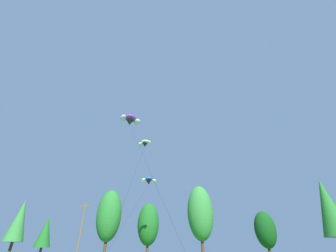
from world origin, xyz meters
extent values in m
cylinder|color=#472D19|center=(-39.84, 55.23, 1.68)|extent=(0.63, 0.63, 3.36)
cone|color=#2D7033|center=(-39.84, 55.23, 8.14)|extent=(4.44, 4.44, 9.57)
cone|color=#19561E|center=(-30.91, 53.51, 5.30)|extent=(3.45, 3.45, 6.22)
cylinder|color=#472D19|center=(-17.09, 55.87, 1.86)|extent=(0.66, 0.66, 3.73)
ellipsoid|color=#236628|center=(-17.09, 55.87, 9.03)|extent=(5.81, 5.81, 11.67)
cylinder|color=#472D19|center=(-7.31, 55.61, 1.43)|extent=(0.58, 0.58, 2.85)
ellipsoid|color=#19561E|center=(-7.31, 55.61, 6.91)|extent=(4.87, 4.87, 8.92)
cylinder|color=#472D19|center=(4.76, 56.50, 1.92)|extent=(0.68, 0.68, 3.85)
ellipsoid|color=#2D7033|center=(4.76, 56.50, 9.32)|extent=(5.94, 5.94, 12.04)
ellipsoid|color=#0F3D14|center=(17.82, 53.98, 5.43)|extent=(4.22, 4.22, 7.02)
cone|color=#236628|center=(29.98, 51.06, 9.29)|extent=(4.85, 4.85, 10.92)
cylinder|color=brown|center=(-16.65, 42.47, 4.75)|extent=(0.26, 0.26, 9.49)
cube|color=brown|center=(-16.65, 42.47, 8.89)|extent=(2.20, 0.14, 0.14)
ellipsoid|color=blue|center=(-5.41, 45.20, 14.33)|extent=(2.10, 1.87, 0.94)
ellipsoid|color=white|center=(-4.42, 45.66, 14.02)|extent=(1.28, 1.31, 1.07)
ellipsoid|color=white|center=(-6.40, 44.75, 14.02)|extent=(1.16, 1.31, 1.07)
cone|color=black|center=(-5.46, 45.31, 13.66)|extent=(1.30, 1.30, 0.84)
cylinder|color=black|center=(-5.00, 34.56, 7.21)|extent=(0.93, 21.50, 12.06)
ellipsoid|color=purple|center=(-5.27, 29.42, 19.20)|extent=(2.27, 2.21, 1.10)
ellipsoid|color=silver|center=(-4.39, 30.14, 18.88)|extent=(1.41, 1.39, 1.21)
ellipsoid|color=silver|center=(-6.15, 28.69, 18.88)|extent=(1.34, 1.46, 1.21)
cone|color=black|center=(-5.35, 29.52, 18.50)|extent=(1.44, 1.44, 0.88)
cylinder|color=black|center=(-1.14, 23.52, 9.84)|extent=(8.44, 12.01, 16.45)
ellipsoid|color=white|center=(-5.14, 38.77, 19.66)|extent=(1.87, 1.55, 0.81)
ellipsoid|color=silver|center=(-4.20, 38.41, 19.38)|extent=(1.01, 1.09, 0.95)
ellipsoid|color=silver|center=(-6.08, 39.12, 19.38)|extent=(1.12, 1.11, 0.95)
cone|color=black|center=(-5.10, 38.86, 19.04)|extent=(1.16, 1.16, 0.77)
cylinder|color=black|center=(-4.82, 31.33, 9.92)|extent=(0.58, 15.06, 17.47)
camera|label=1|loc=(3.78, 2.79, 1.94)|focal=22.80mm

